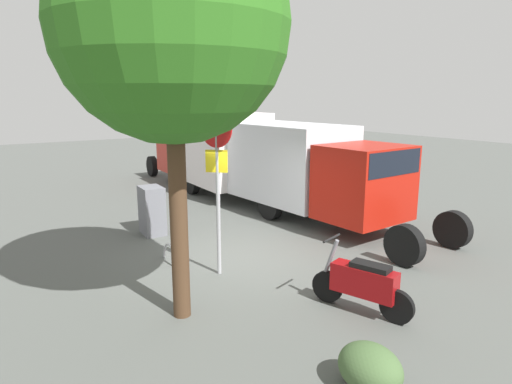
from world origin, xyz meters
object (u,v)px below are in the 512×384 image
(stop_sign, at_px, (217,166))
(street_tree, at_px, (171,25))
(box_truck_far, at_px, (208,147))
(utility_cabinet, at_px, (152,210))
(box_truck_near, at_px, (309,167))
(bike_rack_hoop, at_px, (170,262))
(motorcycle, at_px, (363,283))

(stop_sign, relative_size, street_tree, 0.53)
(box_truck_far, xyz_separation_m, street_tree, (-8.89, 5.22, 2.92))
(stop_sign, relative_size, utility_cabinet, 2.65)
(box_truck_near, distance_m, utility_cabinet, 4.59)
(box_truck_near, relative_size, box_truck_far, 1.02)
(utility_cabinet, bearing_deg, street_tree, 164.70)
(stop_sign, xyz_separation_m, bike_rack_hoop, (1.13, 0.58, -2.23))
(utility_cabinet, xyz_separation_m, bike_rack_hoop, (-2.20, 0.46, -0.63))
(stop_sign, height_order, street_tree, street_tree)
(utility_cabinet, bearing_deg, motorcycle, -168.04)
(box_truck_near, height_order, motorcycle, box_truck_near)
(bike_rack_hoop, bearing_deg, box_truck_near, -77.19)
(box_truck_far, height_order, street_tree, street_tree)
(box_truck_far, xyz_separation_m, bike_rack_hoop, (-6.55, 4.43, -1.64))
(box_truck_near, relative_size, motorcycle, 4.32)
(box_truck_far, bearing_deg, box_truck_near, -173.73)
(stop_sign, distance_m, utility_cabinet, 3.70)
(street_tree, height_order, bike_rack_hoop, street_tree)
(box_truck_near, distance_m, stop_sign, 4.84)
(stop_sign, relative_size, bike_rack_hoop, 3.93)
(box_truck_near, xyz_separation_m, utility_cabinet, (1.11, 4.36, -0.91))
(motorcycle, height_order, stop_sign, stop_sign)
(motorcycle, xyz_separation_m, stop_sign, (2.80, 1.17, 1.71))
(box_truck_near, distance_m, box_truck_far, 5.47)
(motorcycle, height_order, street_tree, street_tree)
(motorcycle, relative_size, street_tree, 0.28)
(stop_sign, bearing_deg, box_truck_far, -26.62)
(utility_cabinet, bearing_deg, box_truck_near, -104.23)
(utility_cabinet, relative_size, bike_rack_hoop, 1.48)
(box_truck_near, height_order, stop_sign, stop_sign)
(motorcycle, xyz_separation_m, utility_cabinet, (6.13, 1.30, 0.11))
(box_truck_far, relative_size, stop_sign, 2.21)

